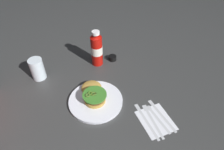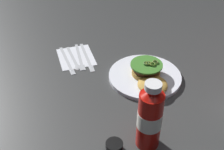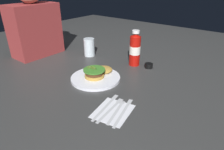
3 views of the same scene
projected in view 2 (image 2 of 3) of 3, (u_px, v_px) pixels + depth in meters
name	position (u px, v px, depth m)	size (l,w,h in m)	color
ground_plane	(152.00, 91.00, 1.04)	(3.00, 3.00, 0.00)	#343534
dinner_plate	(145.00, 76.00, 1.09)	(0.27, 0.27, 0.01)	white
burger_sandwich	(148.00, 75.00, 1.05)	(0.20, 0.12, 0.05)	#B78A3B
ketchup_bottle	(150.00, 118.00, 0.79)	(0.07, 0.07, 0.22)	#B4100A
condiment_cup	(114.00, 146.00, 0.82)	(0.05, 0.05, 0.03)	black
napkin	(76.00, 57.00, 1.21)	(0.16, 0.14, 0.00)	white
butter_knife	(68.00, 61.00, 1.18)	(0.20, 0.07, 0.00)	silver
spoon_utensil	(74.00, 60.00, 1.18)	(0.17, 0.06, 0.00)	silver
fork_utensil	(80.00, 58.00, 1.19)	(0.20, 0.04, 0.00)	silver
steak_knife	(87.00, 58.00, 1.19)	(0.21, 0.05, 0.00)	silver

